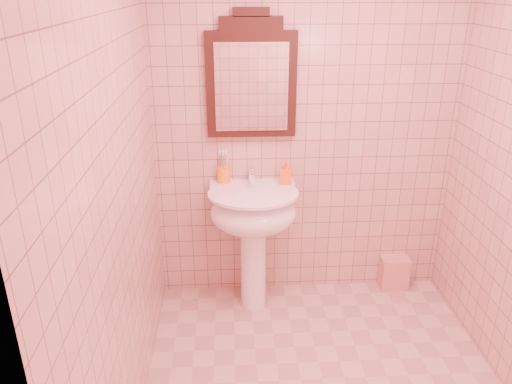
{
  "coord_description": "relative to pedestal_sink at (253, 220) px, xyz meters",
  "views": [
    {
      "loc": [
        -0.5,
        -2.05,
        2.1
      ],
      "look_at": [
        -0.36,
        0.55,
        1.0
      ],
      "focal_mm": 35.0,
      "sensor_mm": 36.0,
      "label": 1
    }
  ],
  "objects": [
    {
      "name": "back_wall",
      "position": [
        0.36,
        0.23,
        0.59
      ],
      "size": [
        2.0,
        0.02,
        2.5
      ],
      "primitive_type": "cube",
      "color": "#CAA18D",
      "rests_on": "floor"
    },
    {
      "name": "pedestal_sink",
      "position": [
        0.0,
        0.0,
        0.0
      ],
      "size": [
        0.58,
        0.58,
        0.86
      ],
      "color": "white",
      "rests_on": "floor"
    },
    {
      "name": "faucet",
      "position": [
        0.0,
        0.14,
        0.26
      ],
      "size": [
        0.04,
        0.16,
        0.11
      ],
      "color": "white",
      "rests_on": "pedestal_sink"
    },
    {
      "name": "mirror",
      "position": [
        0.0,
        0.2,
        0.88
      ],
      "size": [
        0.57,
        0.06,
        0.79
      ],
      "color": "black",
      "rests_on": "back_wall"
    },
    {
      "name": "toothbrush_cup",
      "position": [
        -0.19,
        0.18,
        0.26
      ],
      "size": [
        0.09,
        0.09,
        0.2
      ],
      "rotation": [
        0.0,
        0.0,
        -0.42
      ],
      "color": "orange",
      "rests_on": "pedestal_sink"
    },
    {
      "name": "soap_dispenser",
      "position": [
        0.22,
        0.13,
        0.28
      ],
      "size": [
        0.08,
        0.09,
        0.16
      ],
      "primitive_type": "imported",
      "rotation": [
        0.0,
        0.0,
        -0.19
      ],
      "color": "orange",
      "rests_on": "pedestal_sink"
    },
    {
      "name": "towel",
      "position": [
        1.05,
        0.17,
        -0.54
      ],
      "size": [
        0.2,
        0.13,
        0.24
      ],
      "primitive_type": "cube",
      "rotation": [
        0.0,
        0.0,
        -0.0
      ],
      "color": "tan",
      "rests_on": "floor"
    }
  ]
}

